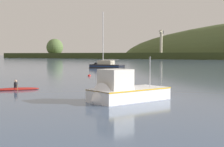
{
  "coord_description": "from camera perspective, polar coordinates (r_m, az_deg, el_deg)",
  "views": [
    {
      "loc": [
        10.03,
        5.11,
        3.15
      ],
      "look_at": [
        -7.36,
        35.01,
        1.14
      ],
      "focal_mm": 53.42,
      "sensor_mm": 36.0,
      "label": 1
    }
  ],
  "objects": [
    {
      "name": "canoe_with_paddler",
      "position": [
        30.44,
        -16.14,
        -2.56
      ],
      "size": [
        3.2,
        3.64,
        1.02
      ],
      "rotation": [
        0.0,
        0.0,
        0.88
      ],
      "color": "maroon",
      "rests_on": "ground"
    },
    {
      "name": "fishing_boat_moored",
      "position": [
        22.32,
        1.78,
        -3.66
      ],
      "size": [
        4.38,
        6.4,
        3.89
      ],
      "rotation": [
        0.0,
        0.0,
        4.34
      ],
      "color": "white",
      "rests_on": "ground"
    },
    {
      "name": "mooring_buoy_midchannel",
      "position": [
        48.24,
        -3.91,
        -0.42
      ],
      "size": [
        0.45,
        0.45,
        0.53
      ],
      "color": "red",
      "rests_on": "ground"
    },
    {
      "name": "dockside_crane",
      "position": [
        210.6,
        8.41,
        4.76
      ],
      "size": [
        4.93,
        11.32,
        18.26
      ],
      "rotation": [
        0.0,
        0.0,
        4.98
      ],
      "color": "#4C4C51",
      "rests_on": "ground"
    },
    {
      "name": "sailboat_near_mooring",
      "position": [
        74.14,
        -1.48,
        1.11
      ],
      "size": [
        8.83,
        2.88,
        13.58
      ],
      "rotation": [
        0.0,
        0.0,
        3.1
      ],
      "color": "#232328",
      "rests_on": "ground"
    }
  ]
}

